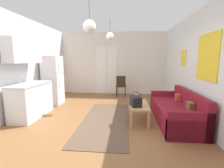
# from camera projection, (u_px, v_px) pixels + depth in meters

# --- Properties ---
(ground_plane) EXTENTS (5.24, 7.87, 0.10)m
(ground_plane) POSITION_uv_depth(u_px,v_px,m) (100.00, 128.00, 3.72)
(ground_plane) COLOR brown
(wall_back) EXTENTS (4.84, 0.13, 2.76)m
(wall_back) POSITION_uv_depth(u_px,v_px,m) (113.00, 64.00, 7.13)
(wall_back) COLOR silver
(wall_back) RESTS_ON ground_plane
(wall_right) EXTENTS (0.12, 7.47, 2.76)m
(wall_right) POSITION_uv_depth(u_px,v_px,m) (210.00, 68.00, 3.28)
(wall_right) COLOR silver
(wall_right) RESTS_ON ground_plane
(wall_left) EXTENTS (0.12, 7.47, 2.76)m
(wall_left) POSITION_uv_depth(u_px,v_px,m) (0.00, 67.00, 3.72)
(wall_left) COLOR silver
(wall_left) RESTS_ON ground_plane
(area_rug) EXTENTS (1.17, 2.86, 0.01)m
(area_rug) POSITION_uv_depth(u_px,v_px,m) (106.00, 120.00, 4.07)
(area_rug) COLOR brown
(area_rug) RESTS_ON ground_plane
(couch) EXTENTS (0.85, 2.05, 0.78)m
(couch) POSITION_uv_depth(u_px,v_px,m) (177.00, 112.00, 3.91)
(couch) COLOR maroon
(couch) RESTS_ON ground_plane
(coffee_table) EXTENTS (0.47, 0.99, 0.44)m
(coffee_table) POSITION_uv_depth(u_px,v_px,m) (139.00, 106.00, 3.98)
(coffee_table) COLOR tan
(coffee_table) RESTS_ON ground_plane
(bamboo_vase) EXTENTS (0.08, 0.08, 0.40)m
(bamboo_vase) POSITION_uv_depth(u_px,v_px,m) (137.00, 98.00, 4.21)
(bamboo_vase) COLOR beige
(bamboo_vase) RESTS_ON coffee_table
(handbag) EXTENTS (0.29, 0.38, 0.36)m
(handbag) POSITION_uv_depth(u_px,v_px,m) (136.00, 101.00, 3.77)
(handbag) COLOR black
(handbag) RESTS_ON coffee_table
(refrigerator) EXTENTS (0.59, 0.59, 1.67)m
(refrigerator) POSITION_uv_depth(u_px,v_px,m) (53.00, 80.00, 5.49)
(refrigerator) COLOR white
(refrigerator) RESTS_ON ground_plane
(kitchen_counter) EXTENTS (0.58, 1.33, 2.09)m
(kitchen_counter) POSITION_uv_depth(u_px,v_px,m) (30.00, 88.00, 4.23)
(kitchen_counter) COLOR silver
(kitchen_counter) RESTS_ON ground_plane
(accent_chair) EXTENTS (0.42, 0.40, 0.89)m
(accent_chair) POSITION_uv_depth(u_px,v_px,m) (121.00, 85.00, 6.63)
(accent_chair) COLOR black
(accent_chair) RESTS_ON ground_plane
(pendant_lamp_near) EXTENTS (0.26, 0.26, 0.69)m
(pendant_lamp_near) POSITION_uv_depth(u_px,v_px,m) (90.00, 27.00, 3.10)
(pendant_lamp_near) COLOR black
(pendant_lamp_far) EXTENTS (0.23, 0.23, 0.62)m
(pendant_lamp_far) POSITION_uv_depth(u_px,v_px,m) (110.00, 36.00, 4.76)
(pendant_lamp_far) COLOR black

